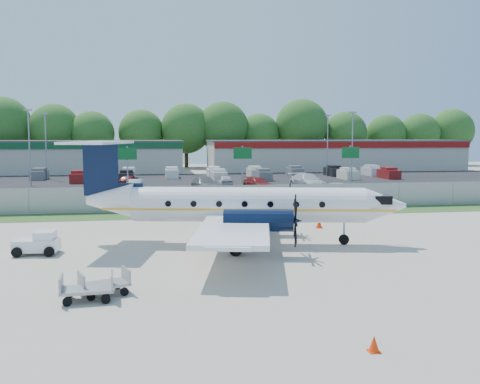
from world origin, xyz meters
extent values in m
plane|color=#B8AE9C|center=(0.00, 0.00, 0.00)|extent=(170.00, 170.00, 0.00)
cube|color=#2D561E|center=(0.00, 12.00, 0.01)|extent=(170.00, 4.00, 0.02)
cube|color=black|center=(0.00, 19.00, 0.01)|extent=(170.00, 8.00, 0.02)
cube|color=black|center=(0.00, 40.00, 0.01)|extent=(170.00, 32.00, 0.02)
cube|color=gray|center=(0.00, 14.00, 1.00)|extent=(120.00, 0.02, 1.90)
cube|color=gray|center=(0.00, 14.00, 1.98)|extent=(120.00, 0.06, 0.06)
cube|color=gray|center=(0.00, 14.00, 0.05)|extent=(120.00, 0.06, 0.06)
cube|color=beige|center=(-24.00, 62.00, 2.50)|extent=(46.00, 12.00, 5.00)
cube|color=#474749|center=(-24.00, 62.00, 5.12)|extent=(46.40, 12.40, 0.24)
cube|color=#0F4723|center=(-24.00, 55.90, 4.50)|extent=(46.00, 0.20, 1.00)
cube|color=beige|center=(26.00, 62.00, 2.50)|extent=(44.00, 12.00, 5.00)
cube|color=#474749|center=(26.00, 62.00, 5.12)|extent=(44.40, 12.40, 0.24)
cube|color=maroon|center=(26.00, 55.90, 4.50)|extent=(44.00, 0.20, 1.00)
cylinder|color=gray|center=(-8.00, 23.00, 2.50)|extent=(0.14, 0.14, 5.00)
cube|color=#0C5923|center=(-8.00, 22.85, 4.30)|extent=(1.80, 0.08, 1.10)
cylinder|color=gray|center=(3.00, 23.00, 2.50)|extent=(0.14, 0.14, 5.00)
cube|color=#0C5923|center=(3.00, 22.85, 4.30)|extent=(1.80, 0.08, 1.10)
cylinder|color=gray|center=(14.00, 23.00, 2.50)|extent=(0.14, 0.14, 5.00)
cube|color=#0C5923|center=(14.00, 22.85, 4.30)|extent=(1.80, 0.08, 1.10)
cylinder|color=gray|center=(-20.00, 38.00, 4.50)|extent=(0.18, 0.18, 9.00)
cube|color=gray|center=(-20.00, 38.00, 9.00)|extent=(0.90, 0.35, 0.18)
cylinder|color=gray|center=(20.00, 38.00, 4.50)|extent=(0.18, 0.18, 9.00)
cube|color=gray|center=(20.00, 38.00, 9.00)|extent=(0.90, 0.35, 0.18)
cylinder|color=gray|center=(-20.00, 48.00, 4.50)|extent=(0.18, 0.18, 9.00)
cube|color=gray|center=(-20.00, 48.00, 9.00)|extent=(0.90, 0.35, 0.18)
cylinder|color=gray|center=(20.00, 48.00, 4.50)|extent=(0.18, 0.18, 9.00)
cube|color=gray|center=(20.00, 48.00, 9.00)|extent=(0.90, 0.35, 0.18)
cylinder|color=white|center=(-0.47, 0.37, 2.19)|extent=(12.84, 4.50, 1.93)
cone|color=white|center=(6.85, -1.16, 2.19)|extent=(2.59, 2.35, 1.93)
cone|color=white|center=(-7.98, 1.95, 2.39)|extent=(2.98, 2.43, 1.93)
cube|color=black|center=(6.65, -1.12, 2.54)|extent=(1.17, 1.48, 0.46)
cube|color=white|center=(-0.96, 0.48, 1.63)|extent=(6.87, 18.18, 0.22)
cylinder|color=black|center=(-0.47, -2.64, 1.78)|extent=(3.61, 1.81, 1.12)
cylinder|color=black|center=(0.74, 3.13, 1.78)|extent=(3.61, 1.81, 1.12)
cube|color=black|center=(-8.48, 2.06, 4.12)|extent=(1.93, 0.58, 2.95)
cube|color=white|center=(-8.58, 2.08, 5.59)|extent=(3.68, 6.67, 0.14)
cylinder|color=gray|center=(4.71, -0.71, 0.66)|extent=(0.12, 0.12, 1.32)
cylinder|color=black|center=(4.71, -0.71, 0.28)|extent=(0.59, 0.30, 0.57)
cylinder|color=black|center=(-1.57, -2.41, 0.33)|extent=(0.72, 0.53, 0.65)
cylinder|color=black|center=(-0.36, 3.36, 0.33)|extent=(0.72, 0.53, 0.65)
cube|color=white|center=(-11.49, -0.51, 0.47)|extent=(2.23, 1.42, 0.60)
cube|color=white|center=(-11.06, -0.53, 0.95)|extent=(1.01, 1.18, 0.43)
cube|color=black|center=(-10.67, -0.56, 0.97)|extent=(0.21, 0.96, 0.34)
cylinder|color=black|center=(-12.31, -1.13, 0.26)|extent=(0.53, 0.22, 0.52)
cylinder|color=black|center=(-12.23, 0.21, 0.26)|extent=(0.53, 0.22, 0.52)
cylinder|color=black|center=(-10.76, -1.22, 0.26)|extent=(0.53, 0.22, 0.52)
cylinder|color=black|center=(-10.68, 0.12, 0.26)|extent=(0.53, 0.22, 0.52)
cube|color=gray|center=(-7.49, -8.21, 0.40)|extent=(2.03, 1.60, 0.11)
cube|color=gray|center=(-8.29, -8.49, 0.67)|extent=(0.42, 1.03, 0.53)
cube|color=gray|center=(-6.69, -7.93, 0.67)|extent=(0.42, 1.03, 0.53)
cylinder|color=black|center=(-7.91, -8.88, 0.16)|extent=(0.34, 0.21, 0.32)
cylinder|color=black|center=(-8.24, -7.95, 0.16)|extent=(0.34, 0.21, 0.32)
cylinder|color=black|center=(-6.74, -8.46, 0.16)|extent=(0.34, 0.21, 0.32)
cylinder|color=black|center=(-7.07, -7.54, 0.16)|extent=(0.34, 0.21, 0.32)
cube|color=gray|center=(-8.04, -8.85, 0.42)|extent=(1.96, 1.26, 0.11)
cube|color=gray|center=(-8.93, -8.92, 0.70)|extent=(0.16, 1.13, 0.56)
cube|color=gray|center=(-7.15, -8.79, 0.70)|extent=(0.16, 1.13, 0.56)
cylinder|color=black|center=(-8.66, -9.42, 0.17)|extent=(0.35, 0.14, 0.34)
cylinder|color=black|center=(-8.74, -8.39, 0.17)|extent=(0.35, 0.14, 0.34)
cylinder|color=black|center=(-7.35, -9.32, 0.17)|extent=(0.35, 0.14, 0.34)
cylinder|color=black|center=(-7.42, -8.29, 0.17)|extent=(0.35, 0.14, 0.34)
cone|color=#F93107|center=(5.01, 4.68, 0.30)|extent=(0.41, 0.41, 0.61)
cube|color=#F93107|center=(5.01, 4.68, 0.02)|extent=(0.43, 0.43, 0.03)
cone|color=#F93107|center=(0.37, -14.89, 0.23)|extent=(0.31, 0.31, 0.47)
cube|color=#F93107|center=(0.37, -14.89, 0.01)|extent=(0.33, 0.33, 0.03)
cone|color=#F93107|center=(3.05, 7.70, 0.31)|extent=(0.41, 0.41, 0.62)
cube|color=#F93107|center=(3.05, 7.70, 0.02)|extent=(0.43, 0.43, 0.03)
imported|color=beige|center=(11.17, 19.66, 0.00)|extent=(5.87, 3.21, 1.56)
imported|color=silver|center=(-11.42, 29.17, 0.00)|extent=(2.61, 4.30, 1.34)
imported|color=silver|center=(-7.54, 28.78, 0.00)|extent=(2.11, 4.39, 1.39)
imported|color=#595B5E|center=(-0.09, 29.26, 0.00)|extent=(3.00, 5.56, 1.53)
imported|color=maroon|center=(5.85, 29.59, 0.00)|extent=(3.23, 5.09, 1.37)
imported|color=silver|center=(11.59, 29.69, 0.00)|extent=(3.44, 6.27, 1.72)
imported|color=maroon|center=(-8.44, 34.56, 0.00)|extent=(2.72, 4.69, 1.50)
imported|color=silver|center=(2.80, 34.45, 0.00)|extent=(1.62, 3.92, 1.33)
camera|label=1|loc=(-5.60, -28.39, 5.96)|focal=40.00mm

